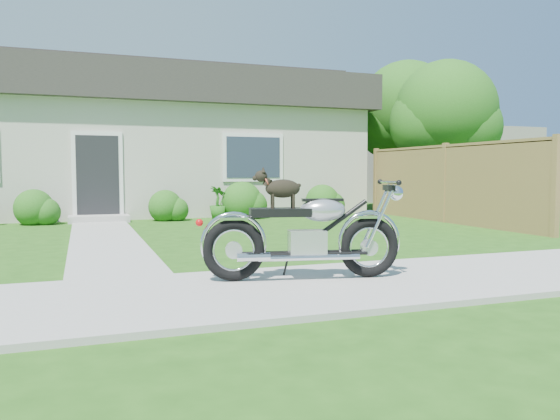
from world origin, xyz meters
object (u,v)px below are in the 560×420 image
at_px(fence, 445,183).
at_px(tree_near, 451,116).
at_px(house, 146,141).
at_px(tree_far, 411,114).
at_px(potted_plant_right, 219,202).
at_px(motorcycle_with_dog, 306,232).

relative_size(fence, tree_near, 1.51).
distance_m(house, tree_far, 8.52).
height_order(fence, tree_far, tree_far).
bearing_deg(potted_plant_right, motorcycle_with_dog, -97.13).
xyz_separation_m(tree_far, motorcycle_with_dog, (-7.89, -9.97, -2.54)).
xyz_separation_m(tree_near, motorcycle_with_dog, (-7.69, -7.64, -2.26)).
xyz_separation_m(fence, motorcycle_with_dog, (-5.90, -5.48, -0.38)).
xyz_separation_m(tree_near, tree_far, (0.20, 2.32, 0.28)).
height_order(house, fence, house).
relative_size(house, potted_plant_right, 14.82).
bearing_deg(motorcycle_with_dog, tree_far, 63.17).
bearing_deg(tree_far, fence, -113.87).
height_order(tree_far, motorcycle_with_dog, tree_far).
bearing_deg(tree_near, motorcycle_with_dog, -135.17).
distance_m(tree_far, potted_plant_right, 7.55).
height_order(tree_near, tree_far, tree_far).
bearing_deg(potted_plant_right, tree_far, 13.84).
bearing_deg(motorcycle_with_dog, house, 103.48).
relative_size(house, fence, 1.90).
xyz_separation_m(fence, tree_far, (1.99, 4.49, 2.16)).
distance_m(fence, motorcycle_with_dog, 8.06).
relative_size(potted_plant_right, motorcycle_with_dog, 0.39).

